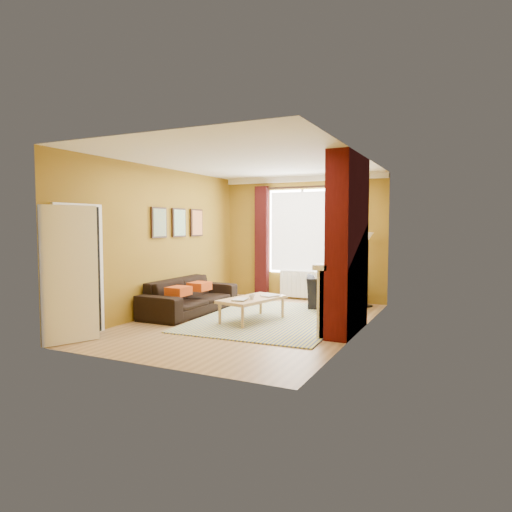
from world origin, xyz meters
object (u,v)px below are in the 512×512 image
wicker_stool (325,292)px  armchair (331,292)px  floor_lamp (368,248)px  coffee_table (252,300)px  sofa (190,296)px

wicker_stool → armchair: bearing=-59.7°
wicker_stool → floor_lamp: 1.33m
floor_lamp → coffee_table: bearing=-123.3°
armchair → coffee_table: armchair is taller
armchair → wicker_stool: (-0.27, 0.46, -0.07)m
sofa → coffee_table: sofa is taller
coffee_table → floor_lamp: (1.53, 2.34, 0.84)m
armchair → floor_lamp: (0.64, 0.46, 0.90)m
wicker_stool → floor_lamp: bearing=0.0°
wicker_stool → floor_lamp: (0.91, 0.00, 0.97)m
sofa → coffee_table: 1.45m
armchair → floor_lamp: bearing=-162.1°
armchair → wicker_stool: size_ratio=1.99×
armchair → coffee_table: 2.07m
coffee_table → wicker_stool: size_ratio=2.73×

